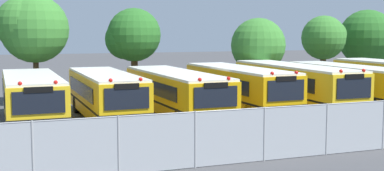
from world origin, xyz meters
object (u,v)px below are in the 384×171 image
Objects in this scene: tree_1 at (31,28)px; tree_5 at (366,37)px; school_bus_2 at (175,92)px; school_bus_3 at (239,87)px; tree_2 at (131,37)px; tree_3 at (257,44)px; school_bus_5 at (349,83)px; tree_4 at (325,37)px; school_bus_0 at (32,97)px; school_bus_4 at (294,84)px; school_bus_1 at (105,94)px.

tree_1 is 27.53m from tree_5.
school_bus_2 is 1.06× the size of school_bus_3.
tree_5 is at bearing 5.64° from tree_2.
tree_1 is 1.23× the size of tree_3.
school_bus_3 reaches higher than school_bus_5.
school_bus_3 is 1.57× the size of tree_5.
tree_5 is at bearing -155.40° from school_bus_2.
school_bus_2 is 1.74× the size of tree_2.
school_bus_3 is 9.31m from tree_2.
tree_1 is at bearing -176.11° from tree_4.
tree_3 is at bearing -156.65° from school_bus_0.
tree_2 is 1.05× the size of tree_4.
school_bus_5 is at bearing -180.00° from school_bus_2.
tree_5 is (20.93, 2.07, -0.14)m from tree_2.
school_bus_0 is 1.72× the size of tree_3.
tree_4 is 0.91× the size of tree_5.
school_bus_0 is 1.40× the size of tree_1.
tree_2 reaches higher than school_bus_2.
school_bus_4 is 12.02m from tree_4.
school_bus_1 is 0.92× the size of school_bus_5.
school_bus_5 is (7.53, 0.10, -0.04)m from school_bus_3.
school_bus_4 is (7.49, 0.33, 0.09)m from school_bus_2.
tree_1 reaches higher than school_bus_5.
tree_5 is (11.80, 2.69, 0.45)m from tree_3.
tree_5 is at bearing 5.80° from tree_1.
school_bus_2 is 1.93× the size of tree_3.
school_bus_3 is at bearing -149.39° from tree_5.
tree_2 reaches higher than tree_3.
tree_5 reaches higher than school_bus_1.
school_bus_4 is 11.35m from tree_2.
school_bus_3 is (7.51, -0.05, 0.05)m from school_bus_1.
tree_2 is (3.30, 7.77, 2.84)m from school_bus_1.
tree_1 reaches higher than school_bus_0.
school_bus_1 is at bearing -65.94° from tree_1.
tree_3 is at bearing -99.17° from school_bus_4.
school_bus_1 is 1.49× the size of tree_5.
school_bus_5 is 1.87× the size of tree_3.
school_bus_2 is at bearing -87.30° from tree_2.
school_bus_1 reaches higher than school_bus_2.
school_bus_5 is 14.33m from tree_2.
school_bus_4 is 16.52m from tree_5.
tree_2 reaches higher than school_bus_3.
school_bus_2 is 3.84m from school_bus_3.
tree_4 is (22.39, 1.52, -0.71)m from tree_1.
tree_4 is at bearing 2.90° from tree_2.
school_bus_2 is at bearing -153.81° from tree_5.
school_bus_4 is 1.11× the size of school_bus_5.
school_bus_0 is 24.51m from tree_4.
tree_2 is (-7.87, 7.71, 2.76)m from school_bus_4.
tree_5 is (9.19, 9.79, 2.68)m from school_bus_5.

